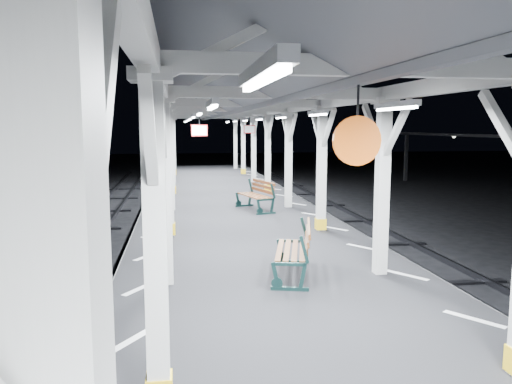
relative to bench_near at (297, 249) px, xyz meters
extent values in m
plane|color=black|center=(-0.40, 1.92, -1.52)|extent=(120.00, 120.00, 0.00)
cube|color=black|center=(-0.40, 1.92, -1.02)|extent=(6.00, 50.00, 1.00)
cube|color=silver|center=(-2.85, 1.92, -0.52)|extent=(1.00, 48.00, 0.01)
cube|color=silver|center=(2.05, 1.92, -0.52)|extent=(1.00, 48.00, 0.01)
cube|color=#2D2D33|center=(-4.85, 1.92, -1.44)|extent=(0.08, 60.00, 0.16)
cube|color=black|center=(-5.40, 1.92, -1.49)|extent=(2.20, 0.22, 0.06)
cube|color=#2D2D33|center=(4.05, 1.92, -1.44)|extent=(0.08, 60.00, 0.16)
cube|color=#2D2D33|center=(5.15, 1.92, -1.44)|extent=(0.08, 60.00, 0.16)
cube|color=black|center=(4.60, 1.92, -1.49)|extent=(2.20, 0.22, 0.06)
cube|color=beige|center=(-2.40, -7.53, 2.23)|extent=(0.10, 0.99, 0.99)
cube|color=beige|center=(-2.40, -4.08, 1.08)|extent=(0.22, 0.22, 3.20)
cube|color=beige|center=(-2.40, -4.08, 2.74)|extent=(0.40, 0.40, 0.12)
cube|color=beige|center=(-2.40, -3.53, 2.23)|extent=(0.10, 0.99, 0.99)
cube|color=beige|center=(-2.40, -4.63, 2.23)|extent=(0.10, 0.99, 0.99)
cube|color=beige|center=(-2.40, -0.08, 1.08)|extent=(0.22, 0.22, 3.20)
cube|color=beige|center=(-2.40, -0.08, 2.74)|extent=(0.40, 0.40, 0.12)
cube|color=beige|center=(-2.40, 0.47, 2.23)|extent=(0.10, 0.99, 0.99)
cube|color=beige|center=(-2.40, -0.63, 2.23)|extent=(0.10, 0.99, 0.99)
cube|color=beige|center=(-2.40, 3.92, 1.08)|extent=(0.22, 0.22, 3.20)
cube|color=beige|center=(-2.40, 3.92, 2.74)|extent=(0.40, 0.40, 0.12)
cube|color=yellow|center=(-2.40, 3.92, -0.34)|extent=(0.26, 0.26, 0.30)
cube|color=beige|center=(-2.40, 4.47, 2.23)|extent=(0.10, 0.99, 0.99)
cube|color=beige|center=(-2.40, 3.37, 2.23)|extent=(0.10, 0.99, 0.99)
cube|color=beige|center=(-2.40, 7.92, 1.08)|extent=(0.22, 0.22, 3.20)
cube|color=beige|center=(-2.40, 7.92, 2.74)|extent=(0.40, 0.40, 0.12)
cube|color=beige|center=(-2.40, 8.47, 2.23)|extent=(0.10, 0.99, 0.99)
cube|color=beige|center=(-2.40, 7.37, 2.23)|extent=(0.10, 0.99, 0.99)
cube|color=beige|center=(-2.40, 11.92, 1.08)|extent=(0.22, 0.22, 3.20)
cube|color=beige|center=(-2.40, 11.92, 2.74)|extent=(0.40, 0.40, 0.12)
cube|color=yellow|center=(-2.40, 11.92, -0.34)|extent=(0.26, 0.26, 0.30)
cube|color=beige|center=(-2.40, 12.47, 2.23)|extent=(0.10, 0.99, 0.99)
cube|color=beige|center=(-2.40, 11.37, 2.23)|extent=(0.10, 0.99, 0.99)
cube|color=beige|center=(-2.40, 15.92, 1.08)|extent=(0.22, 0.22, 3.20)
cube|color=beige|center=(-2.40, 15.92, 2.74)|extent=(0.40, 0.40, 0.12)
cube|color=beige|center=(-2.40, 16.47, 2.23)|extent=(0.10, 0.99, 0.99)
cube|color=beige|center=(-2.40, 15.37, 2.23)|extent=(0.10, 0.99, 0.99)
cube|color=beige|center=(-2.40, 19.92, 1.08)|extent=(0.22, 0.22, 3.20)
cube|color=beige|center=(-2.40, 19.92, 2.74)|extent=(0.40, 0.40, 0.12)
cube|color=yellow|center=(-2.40, 19.92, -0.34)|extent=(0.26, 0.26, 0.30)
cube|color=beige|center=(-2.40, 20.47, 2.23)|extent=(0.10, 0.99, 0.99)
cube|color=beige|center=(-2.40, 19.37, 2.23)|extent=(0.10, 0.99, 0.99)
cube|color=beige|center=(-2.40, 23.92, 1.08)|extent=(0.22, 0.22, 3.20)
cube|color=beige|center=(-2.40, 23.92, 2.74)|extent=(0.40, 0.40, 0.12)
cube|color=beige|center=(-2.40, 24.47, 2.23)|extent=(0.10, 0.99, 0.99)
cube|color=beige|center=(-2.40, 23.37, 2.23)|extent=(0.10, 0.99, 0.99)
cube|color=beige|center=(1.60, -3.53, 2.23)|extent=(0.10, 0.99, 0.99)
cube|color=beige|center=(1.60, -0.08, 1.08)|extent=(0.22, 0.22, 3.20)
cube|color=beige|center=(1.60, -0.08, 2.74)|extent=(0.40, 0.40, 0.12)
cube|color=beige|center=(1.60, 0.47, 2.23)|extent=(0.10, 0.99, 0.99)
cube|color=beige|center=(1.60, -0.63, 2.23)|extent=(0.10, 0.99, 0.99)
cube|color=beige|center=(1.60, 3.92, 1.08)|extent=(0.22, 0.22, 3.20)
cube|color=beige|center=(1.60, 3.92, 2.74)|extent=(0.40, 0.40, 0.12)
cube|color=yellow|center=(1.60, 3.92, -0.34)|extent=(0.26, 0.26, 0.30)
cube|color=beige|center=(1.60, 4.47, 2.23)|extent=(0.10, 0.99, 0.99)
cube|color=beige|center=(1.60, 3.37, 2.23)|extent=(0.10, 0.99, 0.99)
cube|color=beige|center=(1.60, 7.92, 1.08)|extent=(0.22, 0.22, 3.20)
cube|color=beige|center=(1.60, 7.92, 2.74)|extent=(0.40, 0.40, 0.12)
cube|color=beige|center=(1.60, 8.47, 2.23)|extent=(0.10, 0.99, 0.99)
cube|color=beige|center=(1.60, 7.37, 2.23)|extent=(0.10, 0.99, 0.99)
cube|color=beige|center=(1.60, 11.92, 1.08)|extent=(0.22, 0.22, 3.20)
cube|color=beige|center=(1.60, 11.92, 2.74)|extent=(0.40, 0.40, 0.12)
cube|color=yellow|center=(1.60, 11.92, -0.34)|extent=(0.26, 0.26, 0.30)
cube|color=beige|center=(1.60, 12.47, 2.23)|extent=(0.10, 0.99, 0.99)
cube|color=beige|center=(1.60, 11.37, 2.23)|extent=(0.10, 0.99, 0.99)
cube|color=beige|center=(1.60, 15.92, 1.08)|extent=(0.22, 0.22, 3.20)
cube|color=beige|center=(1.60, 15.92, 2.74)|extent=(0.40, 0.40, 0.12)
cube|color=beige|center=(1.60, 16.47, 2.23)|extent=(0.10, 0.99, 0.99)
cube|color=beige|center=(1.60, 15.37, 2.23)|extent=(0.10, 0.99, 0.99)
cube|color=beige|center=(1.60, 19.92, 1.08)|extent=(0.22, 0.22, 3.20)
cube|color=beige|center=(1.60, 19.92, 2.74)|extent=(0.40, 0.40, 0.12)
cube|color=yellow|center=(1.60, 19.92, -0.34)|extent=(0.26, 0.26, 0.30)
cube|color=beige|center=(1.60, 20.47, 2.23)|extent=(0.10, 0.99, 0.99)
cube|color=beige|center=(1.60, 19.37, 2.23)|extent=(0.10, 0.99, 0.99)
cube|color=beige|center=(1.60, 23.92, 1.08)|extent=(0.22, 0.22, 3.20)
cube|color=beige|center=(1.60, 23.92, 2.74)|extent=(0.40, 0.40, 0.12)
cube|color=beige|center=(1.60, 24.47, 2.23)|extent=(0.10, 0.99, 0.99)
cube|color=beige|center=(1.60, 23.37, 2.23)|extent=(0.10, 0.99, 0.99)
cube|color=beige|center=(-2.40, 1.92, 2.86)|extent=(0.18, 48.00, 0.24)
cube|color=beige|center=(1.60, 1.92, 2.86)|extent=(0.18, 48.00, 0.24)
cube|color=beige|center=(-0.40, -4.08, 2.86)|extent=(4.20, 0.14, 0.20)
cube|color=beige|center=(-0.40, -0.08, 2.86)|extent=(4.20, 0.14, 0.20)
cube|color=beige|center=(-0.40, 3.92, 2.86)|extent=(4.20, 0.14, 0.20)
cube|color=beige|center=(-0.40, 7.92, 2.86)|extent=(4.20, 0.14, 0.20)
cube|color=beige|center=(-0.40, 11.92, 2.86)|extent=(4.20, 0.14, 0.20)
cube|color=beige|center=(-0.40, 15.92, 2.86)|extent=(4.20, 0.14, 0.20)
cube|color=beige|center=(-0.40, 19.92, 2.86)|extent=(4.20, 0.14, 0.20)
cube|color=beige|center=(-0.40, 23.92, 2.86)|extent=(4.20, 0.14, 0.20)
cube|color=beige|center=(-0.40, 1.92, 3.78)|extent=(0.16, 48.00, 0.20)
cube|color=#53555B|center=(-1.70, 1.92, 3.40)|extent=(2.80, 49.00, 1.45)
cube|color=#53555B|center=(0.90, 1.92, 3.40)|extent=(2.80, 49.00, 1.45)
cube|color=silver|center=(-1.70, -6.08, 2.58)|extent=(0.10, 1.35, 0.08)
cube|color=white|center=(-1.70, -6.08, 2.53)|extent=(0.05, 1.25, 0.05)
cube|color=silver|center=(-1.70, -2.08, 2.58)|extent=(0.10, 1.35, 0.08)
cube|color=white|center=(-1.70, -2.08, 2.53)|extent=(0.05, 1.25, 0.05)
cube|color=silver|center=(-1.70, 1.92, 2.58)|extent=(0.10, 1.35, 0.08)
cube|color=white|center=(-1.70, 1.92, 2.53)|extent=(0.05, 1.25, 0.05)
cube|color=silver|center=(-1.70, 5.92, 2.58)|extent=(0.10, 1.35, 0.08)
cube|color=white|center=(-1.70, 5.92, 2.53)|extent=(0.05, 1.25, 0.05)
cube|color=silver|center=(-1.70, 9.92, 2.58)|extent=(0.10, 1.35, 0.08)
cube|color=white|center=(-1.70, 9.92, 2.53)|extent=(0.05, 1.25, 0.05)
cube|color=silver|center=(-1.70, 13.92, 2.58)|extent=(0.10, 1.35, 0.08)
cube|color=white|center=(-1.70, 13.92, 2.53)|extent=(0.05, 1.25, 0.05)
cube|color=silver|center=(-1.70, 17.92, 2.58)|extent=(0.10, 1.35, 0.08)
cube|color=white|center=(-1.70, 17.92, 2.53)|extent=(0.05, 1.25, 0.05)
cube|color=silver|center=(-1.70, 21.92, 2.58)|extent=(0.10, 1.35, 0.08)
cube|color=white|center=(-1.70, 21.92, 2.53)|extent=(0.05, 1.25, 0.05)
cube|color=silver|center=(0.90, -2.08, 2.58)|extent=(0.10, 1.35, 0.08)
cube|color=white|center=(0.90, -2.08, 2.53)|extent=(0.05, 1.25, 0.05)
cube|color=silver|center=(0.90, 1.92, 2.58)|extent=(0.10, 1.35, 0.08)
cube|color=white|center=(0.90, 1.92, 2.53)|extent=(0.05, 1.25, 0.05)
cube|color=silver|center=(0.90, 5.92, 2.58)|extent=(0.10, 1.35, 0.08)
cube|color=white|center=(0.90, 5.92, 2.53)|extent=(0.05, 1.25, 0.05)
cube|color=silver|center=(0.90, 9.92, 2.58)|extent=(0.10, 1.35, 0.08)
cube|color=white|center=(0.90, 9.92, 2.53)|extent=(0.05, 1.25, 0.05)
cube|color=silver|center=(0.90, 13.92, 2.58)|extent=(0.10, 1.35, 0.08)
cube|color=white|center=(0.90, 13.92, 2.53)|extent=(0.05, 1.25, 0.05)
cube|color=silver|center=(0.90, 17.92, 2.58)|extent=(0.10, 1.35, 0.08)
cube|color=white|center=(0.90, 17.92, 2.53)|extent=(0.05, 1.25, 0.05)
cube|color=silver|center=(0.90, 21.92, 2.58)|extent=(0.10, 1.35, 0.08)
cube|color=white|center=(0.90, 21.92, 2.53)|extent=(0.05, 1.25, 0.05)
cylinder|color=black|center=(-0.40, -4.08, 2.53)|extent=(0.02, 0.02, 0.30)
cylinder|color=#E4570C|center=(-0.40, -4.08, 2.13)|extent=(0.50, 0.04, 0.50)
cylinder|color=black|center=(-1.48, 6.81, 2.50)|extent=(0.02, 0.02, 0.36)
cube|color=red|center=(-1.48, 6.81, 2.14)|extent=(0.50, 0.03, 0.35)
cube|color=white|center=(-1.48, 6.81, 2.14)|extent=(0.44, 0.04, 0.29)
cylinder|color=black|center=(0.93, 12.65, 2.50)|extent=(0.02, 0.02, 0.36)
cube|color=red|center=(0.93, 12.65, 2.14)|extent=(0.50, 0.03, 0.35)
cube|color=white|center=(0.93, 12.65, 2.14)|extent=(0.44, 0.05, 0.29)
cube|color=black|center=(13.60, 23.92, 0.13)|extent=(0.20, 0.20, 3.30)
sphere|color=silver|center=(13.60, 17.92, 1.70)|extent=(0.20, 0.20, 0.20)
sphere|color=silver|center=(13.60, 23.92, 1.70)|extent=(0.20, 0.20, 0.20)
cube|color=#132F2D|center=(-0.32, -0.82, -0.49)|extent=(0.65, 0.23, 0.07)
cube|color=#132F2D|center=(-0.55, -0.76, -0.27)|extent=(0.18, 0.09, 0.50)
cube|color=#132F2D|center=(-0.11, -0.87, -0.27)|extent=(0.16, 0.09, 0.50)
cube|color=#132F2D|center=(-0.09, -0.88, 0.21)|extent=(0.18, 0.10, 0.48)
cube|color=#132F2D|center=(0.12, 0.87, -0.49)|extent=(0.65, 0.23, 0.07)
cube|color=#132F2D|center=(-0.11, 0.93, -0.27)|extent=(0.18, 0.09, 0.50)
cube|color=#132F2D|center=(0.33, 0.81, -0.27)|extent=(0.16, 0.09, 0.50)
cube|color=#132F2D|center=(0.35, 0.81, 0.21)|extent=(0.18, 0.10, 0.48)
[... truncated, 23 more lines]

